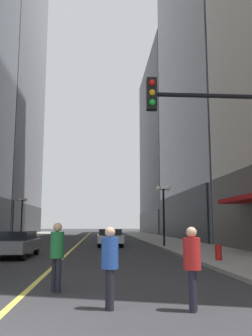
{
  "coord_description": "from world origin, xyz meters",
  "views": [
    {
      "loc": [
        1.81,
        -5.7,
        1.66
      ],
      "look_at": [
        4.09,
        26.03,
        6.56
      ],
      "focal_mm": 39.15,
      "sensor_mm": 36.0,
      "label": 1
    }
  ],
  "objects_px": {
    "pedestrian_in_blue_hoodie": "(110,261)",
    "pedestrian_in_green_parka": "(57,251)",
    "traffic_light_near_right": "(230,147)",
    "car_silver": "(110,237)",
    "street_lamp_right_mid": "(164,202)",
    "car_grey": "(14,243)",
    "fire_hydrant_right": "(219,254)",
    "street_lamp_left_far": "(22,209)",
    "pedestrian_in_red_jacket": "(192,262)"
  },
  "relations": [
    {
      "from": "pedestrian_in_green_parka",
      "to": "fire_hydrant_right",
      "type": "bearing_deg",
      "value": 45.03
    },
    {
      "from": "street_lamp_left_far",
      "to": "fire_hydrant_right",
      "type": "xyz_separation_m",
      "value": [
        13.3,
        -23.98,
        -2.86
      ]
    },
    {
      "from": "pedestrian_in_green_parka",
      "to": "fire_hydrant_right",
      "type": "height_order",
      "value": "pedestrian_in_green_parka"
    },
    {
      "from": "traffic_light_near_right",
      "to": "car_silver",
      "type": "bearing_deg",
      "value": 98.31
    },
    {
      "from": "traffic_light_near_right",
      "to": "fire_hydrant_right",
      "type": "xyz_separation_m",
      "value": [
        1.55,
        6.12,
        -3.34
      ]
    },
    {
      "from": "pedestrian_in_red_jacket",
      "to": "traffic_light_near_right",
      "type": "distance_m",
      "value": 4.0
    },
    {
      "from": "street_lamp_left_far",
      "to": "street_lamp_right_mid",
      "type": "distance_m",
      "value": 18.61
    },
    {
      "from": "pedestrian_in_blue_hoodie",
      "to": "pedestrian_in_red_jacket",
      "type": "xyz_separation_m",
      "value": [
        1.61,
        -0.27,
        0.0
      ]
    },
    {
      "from": "street_lamp_right_mid",
      "to": "pedestrian_in_blue_hoodie",
      "type": "bearing_deg",
      "value": -103.24
    },
    {
      "from": "car_grey",
      "to": "pedestrian_in_green_parka",
      "type": "height_order",
      "value": "pedestrian_in_green_parka"
    },
    {
      "from": "pedestrian_in_blue_hoodie",
      "to": "car_grey",
      "type": "bearing_deg",
      "value": 110.92
    },
    {
      "from": "car_grey",
      "to": "car_silver",
      "type": "height_order",
      "value": "same"
    },
    {
      "from": "fire_hydrant_right",
      "to": "car_silver",
      "type": "bearing_deg",
      "value": 108.67
    },
    {
      "from": "car_silver",
      "to": "pedestrian_in_blue_hoodie",
      "type": "xyz_separation_m",
      "value": [
        -0.57,
        -20.86,
        0.21
      ]
    },
    {
      "from": "pedestrian_in_red_jacket",
      "to": "fire_hydrant_right",
      "type": "bearing_deg",
      "value": 68.74
    },
    {
      "from": "car_grey",
      "to": "street_lamp_right_mid",
      "type": "height_order",
      "value": "street_lamp_right_mid"
    },
    {
      "from": "pedestrian_in_green_parka",
      "to": "pedestrian_in_red_jacket",
      "type": "relative_size",
      "value": 1.05
    },
    {
      "from": "pedestrian_in_blue_hoodie",
      "to": "pedestrian_in_green_parka",
      "type": "distance_m",
      "value": 2.35
    },
    {
      "from": "car_silver",
      "to": "pedestrian_in_blue_hoodie",
      "type": "height_order",
      "value": "pedestrian_in_blue_hoodie"
    },
    {
      "from": "car_grey",
      "to": "street_lamp_left_far",
      "type": "xyz_separation_m",
      "value": [
        -3.88,
        20.23,
        2.53
      ]
    },
    {
      "from": "pedestrian_in_red_jacket",
      "to": "fire_hydrant_right",
      "type": "distance_m",
      "value": 9.02
    },
    {
      "from": "fire_hydrant_right",
      "to": "pedestrian_in_green_parka",
      "type": "bearing_deg",
      "value": -134.97
    },
    {
      "from": "car_grey",
      "to": "street_lamp_right_mid",
      "type": "bearing_deg",
      "value": 36.97
    },
    {
      "from": "car_silver",
      "to": "street_lamp_right_mid",
      "type": "height_order",
      "value": "street_lamp_right_mid"
    },
    {
      "from": "traffic_light_near_right",
      "to": "fire_hydrant_right",
      "type": "bearing_deg",
      "value": 75.79
    },
    {
      "from": "car_silver",
      "to": "pedestrian_in_green_parka",
      "type": "bearing_deg",
      "value": -95.58
    },
    {
      "from": "pedestrian_in_red_jacket",
      "to": "street_lamp_left_far",
      "type": "distance_m",
      "value": 33.97
    },
    {
      "from": "traffic_light_near_right",
      "to": "street_lamp_right_mid",
      "type": "xyz_separation_m",
      "value": [
        1.05,
        16.59,
        -0.49
      ]
    },
    {
      "from": "car_silver",
      "to": "fire_hydrant_right",
      "type": "relative_size",
      "value": 5.74
    },
    {
      "from": "street_lamp_left_far",
      "to": "street_lamp_right_mid",
      "type": "height_order",
      "value": "same"
    },
    {
      "from": "pedestrian_in_green_parka",
      "to": "pedestrian_in_red_jacket",
      "type": "distance_m",
      "value": 3.65
    },
    {
      "from": "street_lamp_right_mid",
      "to": "fire_hydrant_right",
      "type": "distance_m",
      "value": 10.86
    },
    {
      "from": "car_silver",
      "to": "fire_hydrant_right",
      "type": "xyz_separation_m",
      "value": [
        4.3,
        -12.74,
        -0.32
      ]
    },
    {
      "from": "pedestrian_in_blue_hoodie",
      "to": "pedestrian_in_green_parka",
      "type": "bearing_deg",
      "value": 122.91
    },
    {
      "from": "pedestrian_in_green_parka",
      "to": "street_lamp_left_far",
      "type": "height_order",
      "value": "street_lamp_left_far"
    },
    {
      "from": "traffic_light_near_right",
      "to": "fire_hydrant_right",
      "type": "relative_size",
      "value": 7.06
    },
    {
      "from": "fire_hydrant_right",
      "to": "street_lamp_left_far",
      "type": "bearing_deg",
      "value": 119.01
    },
    {
      "from": "pedestrian_in_red_jacket",
      "to": "traffic_light_near_right",
      "type": "xyz_separation_m",
      "value": [
        1.71,
        2.27,
        2.81
      ]
    },
    {
      "from": "pedestrian_in_green_parka",
      "to": "pedestrian_in_red_jacket",
      "type": "bearing_deg",
      "value": -37.79
    },
    {
      "from": "street_lamp_right_mid",
      "to": "pedestrian_in_red_jacket",
      "type": "bearing_deg",
      "value": -98.34
    },
    {
      "from": "pedestrian_in_blue_hoodie",
      "to": "street_lamp_right_mid",
      "type": "xyz_separation_m",
      "value": [
        4.37,
        18.59,
        2.32
      ]
    },
    {
      "from": "pedestrian_in_green_parka",
      "to": "traffic_light_near_right",
      "type": "height_order",
      "value": "traffic_light_near_right"
    },
    {
      "from": "fire_hydrant_right",
      "to": "car_grey",
      "type": "bearing_deg",
      "value": 158.25
    },
    {
      "from": "pedestrian_in_red_jacket",
      "to": "street_lamp_right_mid",
      "type": "relative_size",
      "value": 0.36
    },
    {
      "from": "pedestrian_in_green_parka",
      "to": "traffic_light_near_right",
      "type": "bearing_deg",
      "value": 0.45
    },
    {
      "from": "car_silver",
      "to": "street_lamp_right_mid",
      "type": "distance_m",
      "value": 5.1
    },
    {
      "from": "pedestrian_in_blue_hoodie",
      "to": "fire_hydrant_right",
      "type": "bearing_deg",
      "value": 59.04
    },
    {
      "from": "traffic_light_near_right",
      "to": "street_lamp_right_mid",
      "type": "height_order",
      "value": "traffic_light_near_right"
    },
    {
      "from": "car_grey",
      "to": "fire_hydrant_right",
      "type": "distance_m",
      "value": 10.14
    },
    {
      "from": "pedestrian_in_green_parka",
      "to": "pedestrian_in_red_jacket",
      "type": "height_order",
      "value": "pedestrian_in_green_parka"
    }
  ]
}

